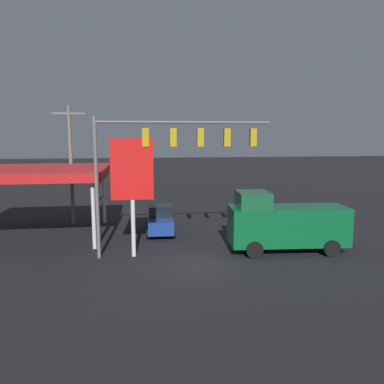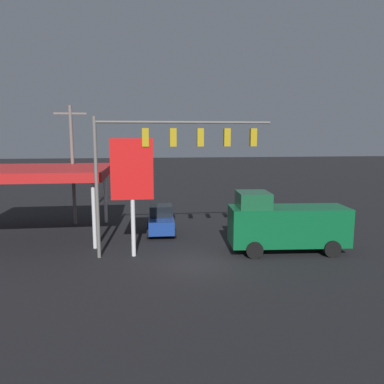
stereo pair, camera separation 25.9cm
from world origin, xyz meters
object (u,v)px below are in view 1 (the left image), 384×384
utility_pole (71,162)px  price_sign (132,174)px  hatchback_crossing (160,220)px  traffic_signal_assembly (170,149)px  delivery_truck (285,223)px

utility_pole → price_sign: size_ratio=1.36×
price_sign → hatchback_crossing: bearing=-110.3°
price_sign → hatchback_crossing: size_ratio=1.73×
utility_pole → price_sign: 9.67m
utility_pole → hatchback_crossing: (-6.48, 3.66, -3.84)m
traffic_signal_assembly → delivery_truck: (-6.66, 0.31, -4.38)m
utility_pole → hatchback_crossing: 8.37m
utility_pole → traffic_signal_assembly: bearing=128.9°
traffic_signal_assembly → utility_pole: utility_pole is taller
utility_pole → hatchback_crossing: size_ratio=2.34×
utility_pole → price_sign: bearing=119.1°
hatchback_crossing → delivery_truck: delivery_truck is taller
traffic_signal_assembly → price_sign: bearing=-0.4°
price_sign → delivery_truck: price_sign is taller
price_sign → hatchback_crossing: (-1.78, -4.80, -3.74)m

